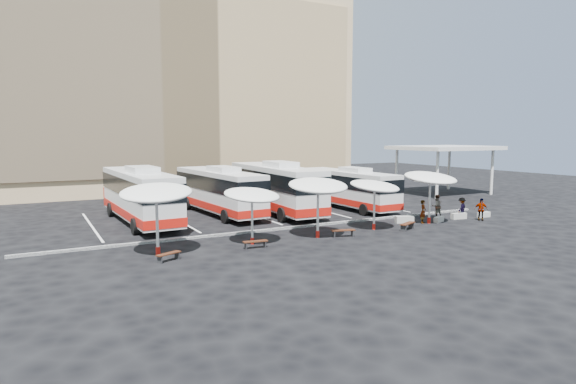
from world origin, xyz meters
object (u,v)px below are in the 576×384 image
bus_0 (139,194)px  conc_bench_3 (484,215)px  passenger_0 (423,212)px  conc_bench_2 (459,216)px  passenger_2 (481,210)px  bus_1 (218,190)px  wood_bench_3 (408,225)px  wood_bench_1 (255,243)px  bus_2 (275,186)px  wood_bench_2 (343,231)px  passenger_3 (462,208)px  passenger_1 (437,206)px  conc_bench_1 (439,219)px  sunshade_3 (375,186)px  sunshade_2 (318,186)px  bus_3 (348,187)px  sunshade_0 (156,193)px  wood_bench_0 (169,255)px  conc_bench_0 (404,219)px  sunshade_4 (430,178)px  sunshade_1 (252,195)px

bus_0 → conc_bench_3: (24.02, -10.39, -1.93)m
conc_bench_3 → passenger_0: size_ratio=0.63×
conc_bench_3 → conc_bench_2: bearing=171.1°
passenger_2 → conc_bench_2: bearing=158.5°
bus_1 → wood_bench_3: 15.24m
wood_bench_1 → conc_bench_2: conc_bench_2 is taller
bus_2 → conc_bench_2: bus_2 is taller
bus_2 → conc_bench_2: 14.60m
bus_2 → wood_bench_2: bearing=-90.6°
passenger_3 → conc_bench_3: bearing=146.8°
bus_2 → passenger_1: 12.91m
conc_bench_2 → passenger_1: size_ratio=0.68×
conc_bench_1 → passenger_0: (-1.35, 0.21, 0.65)m
wood_bench_1 → conc_bench_3: (19.98, 1.04, -0.13)m
sunshade_3 → wood_bench_2: bearing=-162.9°
passenger_0 → passenger_3: size_ratio=1.04×
conc_bench_2 → sunshade_2: bearing=-177.3°
bus_3 → wood_bench_3: (-2.12, -9.90, -1.49)m
bus_2 → wood_bench_1: bearing=-119.1°
bus_1 → wood_bench_2: bus_1 is taller
bus_0 → wood_bench_2: bearing=-50.1°
bus_0 → conc_bench_1: bearing=-30.2°
sunshade_0 → sunshade_3: sunshade_0 is taller
conc_bench_3 → passenger_0: bearing=177.0°
sunshade_0 → passenger_0: 19.29m
bus_3 → wood_bench_0: 21.10m
bus_1 → passenger_2: 20.24m
passenger_3 → wood_bench_2: bearing=-15.8°
wood_bench_3 → wood_bench_1: bearing=179.8°
wood_bench_0 → passenger_2: 23.48m
conc_bench_3 → wood_bench_0: bearing=-176.6°
conc_bench_0 → passenger_2: size_ratio=0.79×
sunshade_3 → wood_bench_1: 9.74m
passenger_0 → conc_bench_0: bearing=109.0°
wood_bench_1 → passenger_2: bearing=0.2°
conc_bench_2 → conc_bench_1: bearing=-173.6°
sunshade_3 → passenger_3: sunshade_3 is taller
wood_bench_0 → bus_0: bearing=85.3°
bus_0 → conc_bench_2: 23.96m
sunshade_0 → passenger_1: size_ratio=2.75×
bus_0 → sunshade_3: 16.86m
wood_bench_1 → passenger_3: size_ratio=0.88×
bus_1 → sunshade_0: size_ratio=2.54×
sunshade_4 → wood_bench_0: bearing=-175.4°
bus_3 → conc_bench_0: (-0.48, -7.76, -1.61)m
sunshade_0 → conc_bench_1: sunshade_0 is taller
bus_1 → conc_bench_1: size_ratio=11.84×
sunshade_2 → sunshade_1: bearing=176.6°
sunshade_1 → bus_2: bearing=56.8°
sunshade_2 → sunshade_4: size_ratio=1.09×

